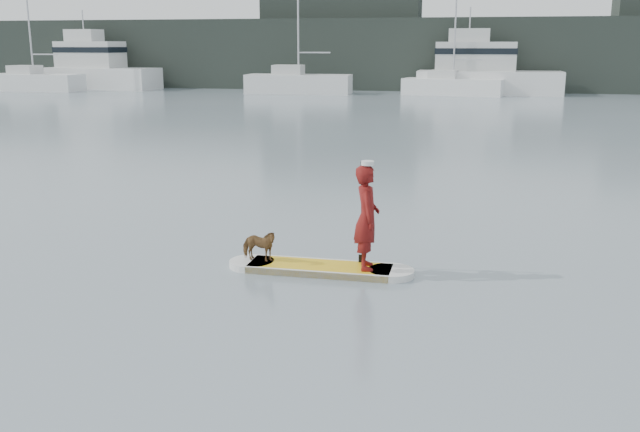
% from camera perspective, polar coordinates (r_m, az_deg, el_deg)
% --- Properties ---
extents(ground, '(140.00, 140.00, 0.00)m').
position_cam_1_polar(ground, '(11.76, -0.11, -5.65)').
color(ground, slate).
rests_on(ground, ground).
extents(paddleboard, '(3.30, 0.81, 0.12)m').
position_cam_1_polar(paddleboard, '(12.50, -0.00, -4.19)').
color(paddleboard, yellow).
rests_on(paddleboard, ground).
extents(paddler, '(0.56, 0.73, 1.80)m').
position_cam_1_polar(paddler, '(12.10, 3.77, -0.11)').
color(paddler, maroon).
rests_on(paddler, paddleboard).
extents(white_cap, '(0.22, 0.22, 0.07)m').
position_cam_1_polar(white_cap, '(11.91, 3.84, 4.25)').
color(white_cap, silver).
rests_on(white_cap, paddler).
extents(dog, '(0.71, 0.38, 0.57)m').
position_cam_1_polar(dog, '(12.67, -4.92, -2.36)').
color(dog, brown).
rests_on(dog, paddleboard).
extents(paddle, '(0.10, 0.30, 2.00)m').
position_cam_1_polar(paddle, '(12.46, 3.37, -0.75)').
color(paddle, black).
rests_on(paddle, ground).
extents(sailboat_a, '(8.43, 3.06, 12.05)m').
position_cam_1_polar(sailboat_a, '(65.86, -21.94, 10.00)').
color(sailboat_a, white).
rests_on(sailboat_a, ground).
extents(sailboat_c, '(8.47, 3.11, 12.01)m').
position_cam_1_polar(sailboat_c, '(58.11, -1.80, 10.65)').
color(sailboat_c, white).
rests_on(sailboat_c, ground).
extents(sailboat_d, '(7.92, 3.62, 11.25)m').
position_cam_1_polar(sailboat_d, '(56.95, 10.51, 10.28)').
color(sailboat_d, white).
rests_on(sailboat_d, ground).
extents(motor_yacht_a, '(11.14, 3.54, 6.67)m').
position_cam_1_polar(motor_yacht_a, '(58.47, 12.89, 11.30)').
color(motor_yacht_a, white).
rests_on(motor_yacht_a, ground).
extents(motor_yacht_b, '(10.55, 4.53, 6.76)m').
position_cam_1_polar(motor_yacht_b, '(67.10, -17.44, 11.30)').
color(motor_yacht_b, white).
rests_on(motor_yacht_b, ground).
extents(shore_mass, '(90.00, 6.00, 6.00)m').
position_cam_1_polar(shore_mass, '(63.89, 10.58, 12.59)').
color(shore_mass, black).
rests_on(shore_mass, ground).
extents(shore_building_west, '(14.00, 4.00, 9.00)m').
position_cam_1_polar(shore_building_west, '(66.02, 1.70, 14.13)').
color(shore_building_west, black).
rests_on(shore_building_west, ground).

